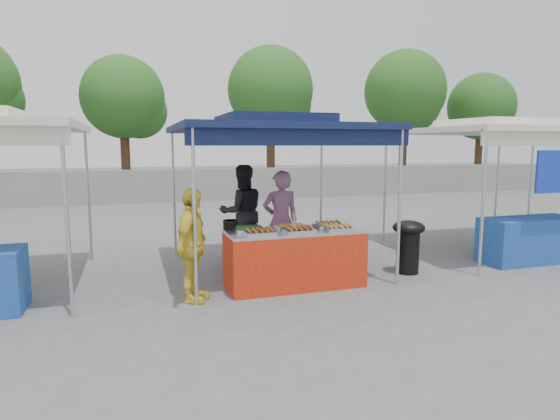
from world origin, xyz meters
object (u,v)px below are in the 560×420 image
object	(u,v)px
vendor_woman	(281,221)
helper_man	(242,212)
wok_burner	(408,242)
vendor_table	(294,258)
customer_person	(192,245)
cooking_pot	(231,224)

from	to	relation	value
vendor_woman	helper_man	size ratio (longest dim) A/B	0.96
vendor_woman	helper_man	bearing A→B (deg)	-62.72
wok_burner	helper_man	xyz separation A→B (m)	(-2.36, 1.75, 0.35)
vendor_table	customer_person	size ratio (longest dim) A/B	1.31
vendor_woman	customer_person	distance (m)	1.97
vendor_table	helper_man	xyz separation A→B (m)	(-0.35, 1.87, 0.44)
wok_burner	customer_person	bearing A→B (deg)	-155.81
wok_burner	customer_person	distance (m)	3.56
vendor_table	vendor_woman	xyz separation A→B (m)	(0.08, 0.91, 0.41)
cooking_pot	vendor_woman	bearing A→B (deg)	30.16
customer_person	vendor_woman	bearing A→B (deg)	-26.97
cooking_pot	helper_man	bearing A→B (deg)	70.78
vendor_table	wok_burner	world-z (taller)	wok_burner
vendor_table	wok_burner	bearing A→B (deg)	3.26
customer_person	helper_man	bearing A→B (deg)	-1.82
wok_burner	vendor_woman	world-z (taller)	vendor_woman
vendor_table	helper_man	distance (m)	1.95
vendor_woman	customer_person	bearing A→B (deg)	38.78
vendor_woman	wok_burner	bearing A→B (deg)	160.47
helper_man	customer_person	world-z (taller)	helper_man
vendor_table	vendor_woman	bearing A→B (deg)	85.05
vendor_woman	vendor_table	bearing A→B (deg)	87.99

